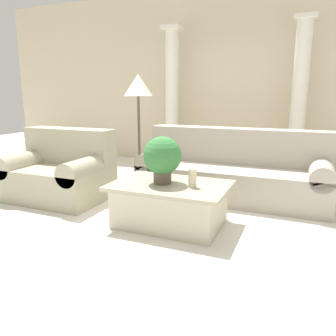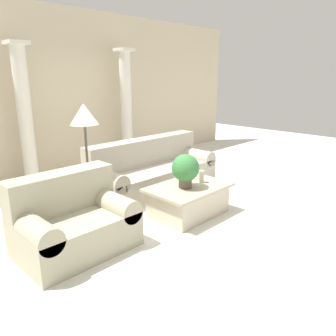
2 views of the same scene
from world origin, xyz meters
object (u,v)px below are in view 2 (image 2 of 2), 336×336
at_px(loveseat, 73,220).
at_px(potted_plant, 185,169).
at_px(coffee_table, 188,200).
at_px(floor_lamp, 84,120).
at_px(sofa_long, 152,170).

height_order(loveseat, potted_plant, potted_plant).
bearing_deg(potted_plant, loveseat, 168.67).
height_order(coffee_table, potted_plant, potted_plant).
bearing_deg(floor_lamp, coffee_table, -50.22).
bearing_deg(potted_plant, sofa_long, 68.30).
distance_m(sofa_long, loveseat, 2.23).
bearing_deg(sofa_long, coffee_table, -108.29).
relative_size(sofa_long, coffee_table, 2.01).
relative_size(coffee_table, potted_plant, 2.46).
height_order(sofa_long, coffee_table, sofa_long).
xyz_separation_m(coffee_table, floor_lamp, (-0.93, 1.12, 1.13)).
height_order(loveseat, floor_lamp, floor_lamp).
xyz_separation_m(potted_plant, floor_lamp, (-0.85, 1.13, 0.65)).
bearing_deg(sofa_long, floor_lamp, -177.26).
distance_m(sofa_long, floor_lamp, 1.66).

